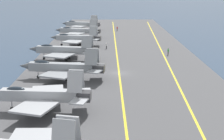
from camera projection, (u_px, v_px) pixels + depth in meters
name	position (u px, v px, depth m)	size (l,w,h in m)	color
ground_plane	(119.00, 75.00, 72.03)	(2000.00, 2000.00, 0.00)	#2D425B
carrier_deck	(119.00, 74.00, 71.98)	(208.19, 40.76, 0.40)	#4C4C4F
deck_stripe_foul_line	(172.00, 73.00, 72.06)	(187.37, 0.36, 0.01)	yellow
deck_stripe_centerline	(119.00, 73.00, 71.93)	(187.37, 0.36, 0.01)	yellow
parked_jet_third	(42.00, 95.00, 50.18)	(13.49, 15.37, 6.36)	#A8AAAF
parked_jet_fourth	(63.00, 67.00, 66.94)	(12.85, 17.30, 6.19)	gray
parked_jet_fifth	(64.00, 50.00, 83.33)	(13.95, 17.44, 6.07)	#93999E
parked_jet_sixth	(77.00, 38.00, 101.53)	(13.46, 15.48, 6.00)	#9EA3A8
parked_jet_seventh	(79.00, 31.00, 117.17)	(12.25, 16.18, 6.38)	#9EA3A8
parked_jet_eighth	(81.00, 24.00, 135.42)	(12.02, 15.88, 5.85)	#9EA3A8
crew_green_vest	(168.00, 51.00, 89.26)	(0.31, 0.41, 1.86)	#383328
crew_white_vest	(106.00, 46.00, 97.46)	(0.39, 0.45, 1.75)	#232328
crew_red_vest	(117.00, 28.00, 132.61)	(0.46, 0.45, 1.76)	#383328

